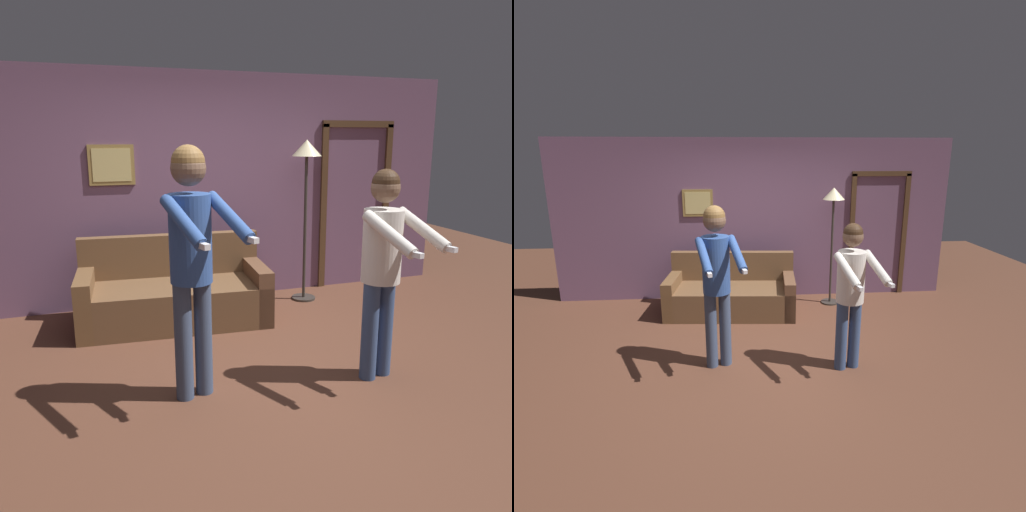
% 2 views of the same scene
% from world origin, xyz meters
% --- Properties ---
extents(ground_plane, '(12.00, 12.00, 0.00)m').
position_xyz_m(ground_plane, '(0.00, 0.00, 0.00)').
color(ground_plane, brown).
extents(back_wall_assembly, '(6.40, 0.10, 2.60)m').
position_xyz_m(back_wall_assembly, '(0.02, 2.14, 1.30)').
color(back_wall_assembly, '#6D4B67').
rests_on(back_wall_assembly, ground_plane).
extents(couch, '(1.96, 0.99, 0.87)m').
position_xyz_m(couch, '(-0.39, 1.45, 0.28)').
color(couch, brown).
rests_on(couch, ground_plane).
extents(torchiere_lamp, '(0.33, 0.33, 1.86)m').
position_xyz_m(torchiere_lamp, '(1.19, 1.70, 1.55)').
color(torchiere_lamp, '#332D28').
rests_on(torchiere_lamp, ground_plane).
extents(person_standing_left, '(0.55, 0.76, 1.84)m').
position_xyz_m(person_standing_left, '(-0.51, -0.15, 1.14)').
color(person_standing_left, '#3C4A66').
rests_on(person_standing_left, ground_plane).
extents(person_standing_right, '(0.52, 0.71, 1.66)m').
position_xyz_m(person_standing_right, '(0.93, -0.31, 1.00)').
color(person_standing_right, '#354A73').
rests_on(person_standing_right, ground_plane).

